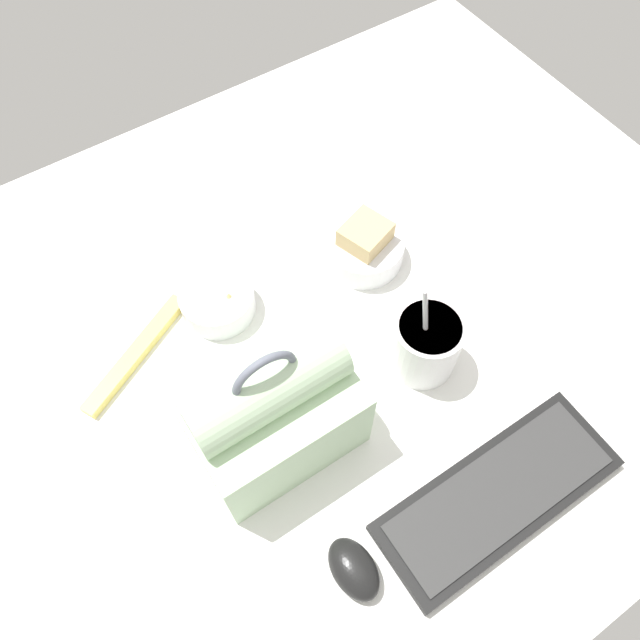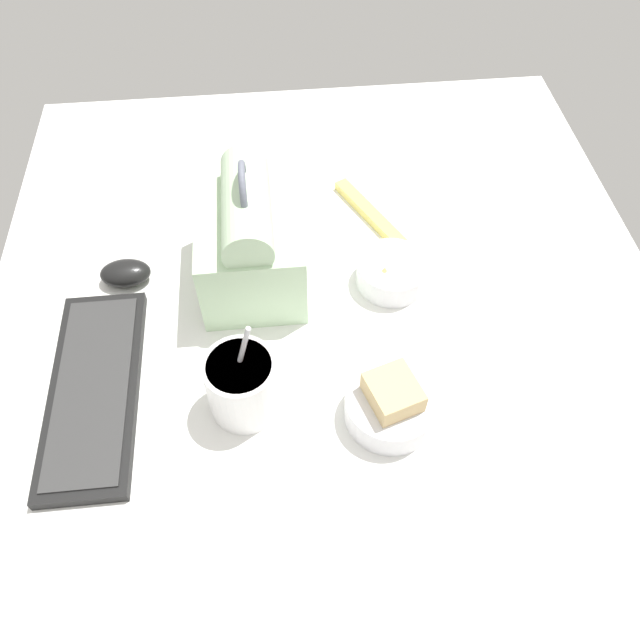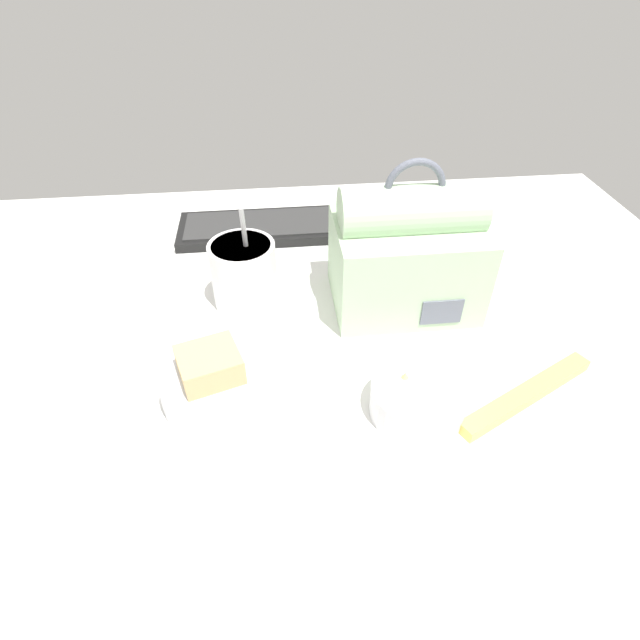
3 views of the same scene
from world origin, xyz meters
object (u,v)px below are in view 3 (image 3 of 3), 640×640
keyboard (269,227)px  soup_cup (244,273)px  computer_mouse (382,224)px  lunch_bag (406,254)px  bento_bowl_snacks (417,398)px  bento_bowl_sandwich (213,384)px  chopstick_case (527,394)px

keyboard → soup_cup: (-4.10, -21.76, 4.41)cm
keyboard → computer_mouse: size_ratio=4.12×
lunch_bag → bento_bowl_snacks: lunch_bag is taller
soup_cup → computer_mouse: bearing=36.5°
bento_bowl_sandwich → chopstick_case: size_ratio=0.62×
computer_mouse → keyboard: bearing=172.5°
lunch_bag → computer_mouse: size_ratio=2.81×
computer_mouse → bento_bowl_snacks: bearing=-96.1°
bento_bowl_sandwich → lunch_bag: bearing=32.8°
keyboard → bento_bowl_sandwich: (-7.89, -42.02, 2.00)cm
keyboard → bento_bowl_sandwich: size_ratio=2.65×
computer_mouse → lunch_bag: bearing=-93.4°
soup_cup → lunch_bag: bearing=-5.2°
lunch_bag → chopstick_case: 25.80cm
lunch_bag → bento_bowl_snacks: 23.53cm
bento_bowl_snacks → computer_mouse: bento_bowl_snacks is taller
lunch_bag → soup_cup: 24.59cm
keyboard → lunch_bag: lunch_bag is taller
keyboard → bento_bowl_snacks: 49.36cm
lunch_bag → bento_bowl_snacks: bearing=-98.6°
soup_cup → chopstick_case: bearing=-34.3°
soup_cup → keyboard: bearing=79.3°
bento_bowl_snacks → computer_mouse: 43.81cm
keyboard → chopstick_case: size_ratio=1.63×
bento_bowl_sandwich → soup_cup: bearing=79.4°
keyboard → bento_bowl_snacks: bento_bowl_snacks is taller
keyboard → bento_bowl_snacks: (16.79, -46.40, 1.38)cm
keyboard → computer_mouse: computer_mouse is taller
keyboard → lunch_bag: (20.18, -23.96, 7.61)cm
soup_cup → computer_mouse: soup_cup is taller
bento_bowl_snacks → chopstick_case: (14.49, 0.50, -1.60)cm
computer_mouse → chopstick_case: (9.86, -43.06, -1.11)cm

